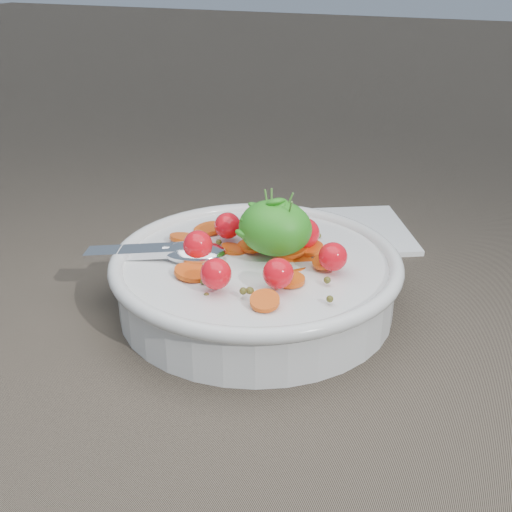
% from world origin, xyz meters
% --- Properties ---
extents(ground, '(6.00, 6.00, 0.00)m').
position_xyz_m(ground, '(0.00, 0.00, 0.00)').
color(ground, brown).
rests_on(ground, ground).
extents(bowl, '(0.31, 0.28, 0.12)m').
position_xyz_m(bowl, '(0.01, -0.02, 0.03)').
color(bowl, white).
rests_on(bowl, ground).
extents(napkin, '(0.22, 0.21, 0.01)m').
position_xyz_m(napkin, '(0.03, 0.18, 0.00)').
color(napkin, white).
rests_on(napkin, ground).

